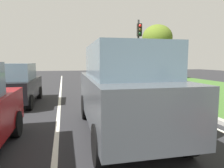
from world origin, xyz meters
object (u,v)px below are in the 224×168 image
Objects in this scene: car_hatchback_far at (16,84)px; traffic_light_near_right at (139,42)px; tree_roadside_far at (157,38)px; car_suv_ahead at (124,89)px.

traffic_light_near_right reaches higher than car_hatchback_far.
tree_roadside_far is (11.19, 9.46, 3.29)m from car_hatchback_far.
tree_roadside_far is at bearing 42.08° from car_hatchback_far.
car_suv_ahead is 0.93× the size of traffic_light_near_right.
car_hatchback_far is 15.02m from tree_roadside_far.
traffic_light_near_right reaches higher than car_suv_ahead.
car_suv_ahead is 1.21× the size of car_hatchback_far.
car_hatchback_far is 0.69× the size of tree_roadside_far.
tree_roadside_far reaches higher than car_suv_ahead.
car_hatchback_far is at bearing -147.14° from traffic_light_near_right.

